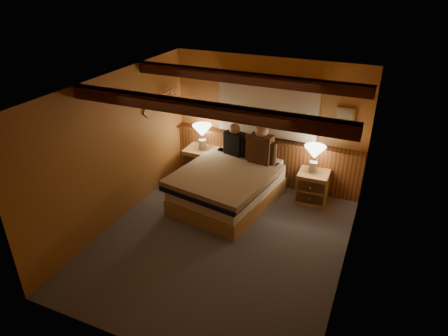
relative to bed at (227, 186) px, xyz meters
The scene contains 19 objects.
floor 1.15m from the bed, 71.54° to the right, with size 4.20×4.20×0.00m, color #575C67.
ceiling 2.34m from the bed, 71.54° to the right, with size 4.20×4.20×0.00m, color #DA9451.
wall_back 1.41m from the bed, 71.89° to the left, with size 3.60×3.60×0.00m, color #B07D3F.
wall_left 1.98m from the bed, 144.43° to the right, with size 4.20×4.20×0.00m, color #B07D3F.
wall_right 2.54m from the bed, 25.83° to the right, with size 4.20×4.20×0.00m, color #B07D3F.
wall_front 3.27m from the bed, 83.69° to the right, with size 3.60×3.60×0.00m, color #B07D3F.
wainscot 1.07m from the bed, 70.80° to the left, with size 3.60×0.23×0.94m.
curtain_window 1.58m from the bed, 70.70° to the left, with size 2.18×0.09×1.11m.
ceiling_beams 2.19m from the bed, 68.69° to the right, with size 3.60×1.65×0.16m.
coat_rail 1.99m from the bed, 158.64° to the left, with size 0.05×0.55×0.24m.
framed_print 2.33m from the bed, 31.46° to the left, with size 0.30×0.04×0.25m.
bed is the anchor object (origin of this frame).
nightstand_left 1.10m from the bed, 141.72° to the left, with size 0.56×0.51×0.62m.
nightstand_right 1.51m from the bed, 26.05° to the left, with size 0.53×0.48×0.57m.
lamp_left 1.25m from the bed, 139.25° to the left, with size 0.37×0.37×0.48m.
lamp_right 1.60m from the bed, 28.22° to the left, with size 0.36×0.36×0.48m.
person_left 0.88m from the bed, 102.27° to the left, with size 0.50×0.28×0.62m.
person_right 0.91m from the bed, 54.02° to the left, with size 0.59×0.27×0.72m.
duffel_bag 0.93m from the bed, 146.99° to the left, with size 0.53×0.33×0.37m.
Camera 1 is at (2.01, -4.53, 3.81)m, focal length 32.00 mm.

